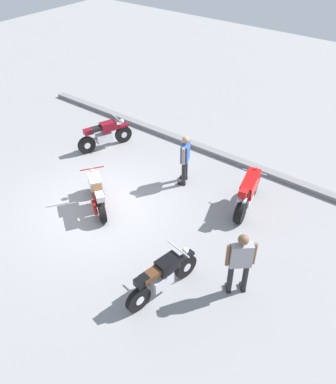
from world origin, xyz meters
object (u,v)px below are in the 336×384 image
object	(u,v)px
motorcycle_maroon_cruiser	(105,135)
person_in_gray_shirt	(240,260)
motorcycle_black_cruiser	(162,276)
motorcycle_cream_vintage	(97,194)
motorcycle_red_sportbike	(248,191)
person_in_blue_shirt	(185,157)

from	to	relation	value
motorcycle_maroon_cruiser	person_in_gray_shirt	world-z (taller)	person_in_gray_shirt
motorcycle_maroon_cruiser	motorcycle_black_cruiser	bearing A→B (deg)	-104.27
motorcycle_cream_vintage	motorcycle_red_sportbike	xyz separation A→B (m)	(3.51, 2.64, 0.11)
motorcycle_black_cruiser	motorcycle_cream_vintage	xyz separation A→B (m)	(-3.44, 1.34, -0.03)
motorcycle_cream_vintage	person_in_gray_shirt	xyz separation A→B (m)	(4.81, -0.28, 0.55)
motorcycle_black_cruiser	person_in_blue_shirt	bearing A→B (deg)	39.51
person_in_blue_shirt	person_in_gray_shirt	xyz separation A→B (m)	(3.50, -2.85, 0.09)
motorcycle_black_cruiser	motorcycle_maroon_cruiser	bearing A→B (deg)	66.07
motorcycle_black_cruiser	motorcycle_red_sportbike	size ratio (longest dim) A/B	1.06
person_in_blue_shirt	motorcycle_maroon_cruiser	bearing A→B (deg)	-23.85
motorcycle_black_cruiser	motorcycle_red_sportbike	bearing A→B (deg)	9.87
motorcycle_maroon_cruiser	person_in_gray_shirt	distance (m)	7.60
motorcycle_maroon_cruiser	motorcycle_red_sportbike	bearing A→B (deg)	-69.06
motorcycle_red_sportbike	person_in_gray_shirt	distance (m)	3.22
motorcycle_red_sportbike	person_in_blue_shirt	bearing A→B (deg)	80.18
motorcycle_black_cruiser	person_in_gray_shirt	world-z (taller)	person_in_gray_shirt
motorcycle_red_sportbike	person_in_gray_shirt	size ratio (longest dim) A/B	1.09
motorcycle_red_sportbike	person_in_blue_shirt	world-z (taller)	person_in_blue_shirt
motorcycle_maroon_cruiser	person_in_blue_shirt	size ratio (longest dim) A/B	1.21
person_in_blue_shirt	motorcycle_cream_vintage	bearing A→B (deg)	39.53
motorcycle_black_cruiser	person_in_gray_shirt	bearing A→B (deg)	-41.27
motorcycle_maroon_cruiser	person_in_blue_shirt	xyz separation A→B (m)	(3.52, -0.02, 0.42)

